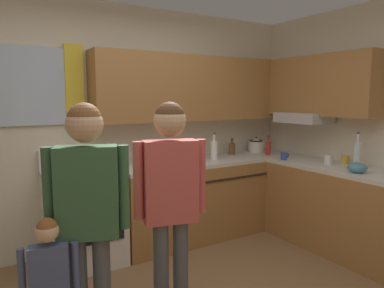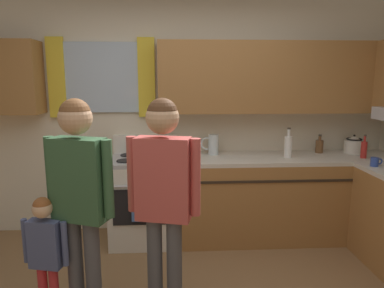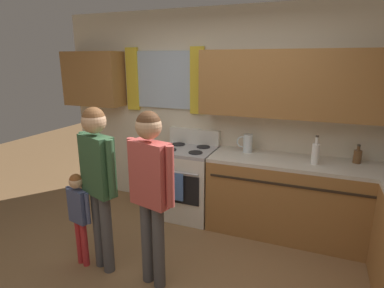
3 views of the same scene
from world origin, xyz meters
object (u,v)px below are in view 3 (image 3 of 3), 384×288
object	(u,v)px
bottle_milk_white	(315,153)
adult_holding_child	(98,172)
adult_in_plaid	(151,180)
small_child	(79,209)
water_pitcher	(247,143)
stove_oven	(187,181)
bottle_squat_brown	(358,156)

from	to	relation	value
bottle_milk_white	adult_holding_child	xyz separation A→B (m)	(-1.82, -1.29, -0.02)
bottle_milk_white	adult_in_plaid	xyz separation A→B (m)	(-1.27, -1.30, -0.02)
bottle_milk_white	adult_holding_child	bearing A→B (deg)	-144.71
adult_holding_child	adult_in_plaid	distance (m)	0.55
adult_in_plaid	small_child	size ratio (longest dim) A/B	1.67
bottle_milk_white	adult_holding_child	world-z (taller)	adult_holding_child
bottle_milk_white	water_pitcher	xyz separation A→B (m)	(-0.77, 0.18, -0.01)
stove_oven	water_pitcher	size ratio (longest dim) A/B	5.00
bottle_squat_brown	adult_holding_child	bearing A→B (deg)	-146.28
adult_in_plaid	stove_oven	bearing A→B (deg)	100.03
bottle_squat_brown	small_child	size ratio (longest dim) A/B	0.21
stove_oven	adult_holding_child	world-z (taller)	adult_holding_child
adult_holding_child	small_child	size ratio (longest dim) A/B	1.67
bottle_squat_brown	adult_holding_child	size ratio (longest dim) A/B	0.13
bottle_milk_white	small_child	size ratio (longest dim) A/B	0.33
stove_oven	small_child	size ratio (longest dim) A/B	1.15
stove_oven	bottle_milk_white	bearing A→B (deg)	-1.89
stove_oven	bottle_milk_white	world-z (taller)	bottle_milk_white
stove_oven	bottle_squat_brown	world-z (taller)	bottle_squat_brown
bottle_milk_white	bottle_squat_brown	world-z (taller)	bottle_milk_white
bottle_squat_brown	water_pitcher	xyz separation A→B (m)	(-1.19, -0.03, 0.03)
adult_holding_child	small_child	bearing A→B (deg)	-172.10
bottle_squat_brown	small_child	world-z (taller)	bottle_squat_brown
water_pitcher	small_child	distance (m)	2.02
water_pitcher	adult_holding_child	size ratio (longest dim) A/B	0.14
stove_oven	bottle_squat_brown	bearing A→B (deg)	4.73
bottle_milk_white	bottle_squat_brown	size ratio (longest dim) A/B	1.53
stove_oven	adult_holding_child	xyz separation A→B (m)	(-0.31, -1.34, 0.53)
bottle_milk_white	small_child	xyz separation A→B (m)	(-2.05, -1.32, -0.42)
adult_holding_child	small_child	world-z (taller)	adult_holding_child
water_pitcher	adult_holding_child	distance (m)	1.80
adult_holding_child	water_pitcher	bearing A→B (deg)	54.45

